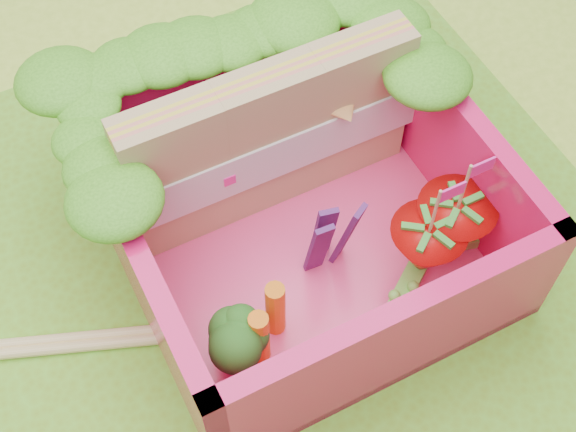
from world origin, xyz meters
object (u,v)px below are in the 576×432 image
(sandwich_stack, at_px, (271,139))
(broccoli, at_px, (233,338))
(strawberry_right, at_px, (451,228))
(strawberry_left, at_px, (424,250))
(bento_box, at_px, (302,206))

(sandwich_stack, xyz_separation_m, broccoli, (-0.44, -0.59, -0.14))
(strawberry_right, bearing_deg, broccoli, -176.98)
(sandwich_stack, relative_size, broccoli, 3.74)
(sandwich_stack, height_order, strawberry_left, sandwich_stack)
(strawberry_right, bearing_deg, strawberry_left, -166.50)
(sandwich_stack, distance_m, broccoli, 0.75)
(strawberry_left, distance_m, strawberry_right, 0.14)
(bento_box, bearing_deg, sandwich_stack, 88.92)
(sandwich_stack, bearing_deg, strawberry_right, -49.82)
(sandwich_stack, xyz_separation_m, strawberry_right, (0.46, -0.55, -0.17))
(strawberry_left, bearing_deg, sandwich_stack, 119.34)
(broccoli, bearing_deg, strawberry_left, 1.10)
(bento_box, height_order, strawberry_left, strawberry_left)
(broccoli, height_order, strawberry_right, strawberry_right)
(sandwich_stack, relative_size, strawberry_left, 2.30)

